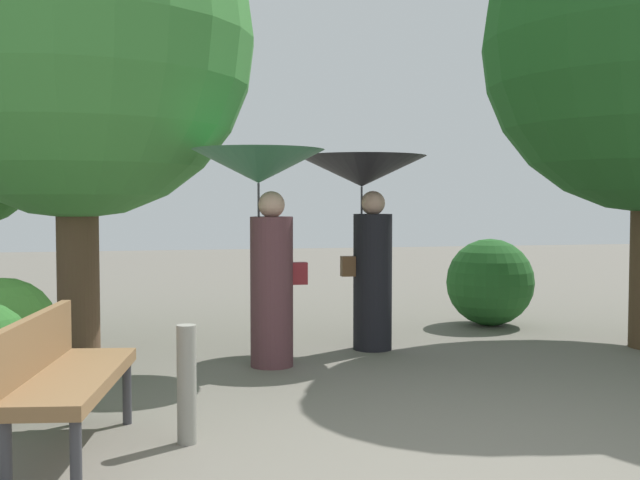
% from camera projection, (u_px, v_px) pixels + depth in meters
% --- Properties ---
extents(ground_plane, '(40.00, 40.00, 0.00)m').
position_uv_depth(ground_plane, '(461.00, 478.00, 4.17)').
color(ground_plane, '#6B665B').
extents(person_left, '(1.19, 1.19, 1.95)m').
position_uv_depth(person_left, '(263.00, 208.00, 6.92)').
color(person_left, '#563338').
rests_on(person_left, ground).
extents(person_right, '(1.29, 1.29, 1.94)m').
position_uv_depth(person_right, '(365.00, 204.00, 7.71)').
color(person_right, black).
rests_on(person_right, ground).
extents(park_bench, '(0.72, 1.56, 0.83)m').
position_uv_depth(park_bench, '(60.00, 371.00, 4.48)').
color(park_bench, '#38383D').
rests_on(park_bench, ground).
extents(tree_mid_left, '(3.53, 3.53, 5.31)m').
position_uv_depth(tree_mid_left, '(74.00, 11.00, 7.53)').
color(tree_mid_left, brown).
rests_on(tree_mid_left, ground).
extents(bush_path_left, '(1.04, 1.04, 1.04)m').
position_uv_depth(bush_path_left, '(490.00, 282.00, 9.26)').
color(bush_path_left, '#235B23').
rests_on(bush_path_left, ground).
extents(bush_far_side, '(0.87, 0.87, 0.87)m').
position_uv_depth(bush_far_side, '(3.00, 331.00, 6.27)').
color(bush_far_side, '#4C9338').
rests_on(bush_far_side, ground).
extents(path_marker_post, '(0.12, 0.12, 0.74)m').
position_uv_depth(path_marker_post, '(187.00, 384.00, 4.75)').
color(path_marker_post, gray).
rests_on(path_marker_post, ground).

